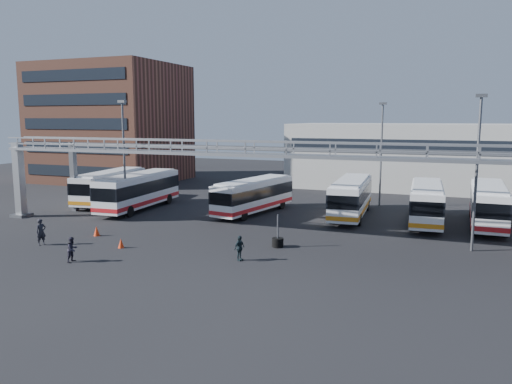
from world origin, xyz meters
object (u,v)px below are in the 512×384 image
(pedestrian_b, at_px, (72,249))
(light_pole_left, at_px, (124,153))
(bus_3, at_px, (254,195))
(bus_5, at_px, (351,196))
(cone_right, at_px, (121,243))
(pedestrian_a, at_px, (41,232))
(pedestrian_d, at_px, (239,248))
(bus_1, at_px, (139,190))
(bus_6, at_px, (426,202))
(cone_left, at_px, (97,231))
(bus_0, at_px, (110,185))
(bus_7, at_px, (488,203))
(light_pole_mid, at_px, (477,165))
(light_pole_back, at_px, (381,149))
(tire_stack, at_px, (278,242))

(pedestrian_b, bearing_deg, light_pole_left, 25.00)
(bus_3, bearing_deg, pedestrian_b, -92.92)
(bus_5, xyz_separation_m, cone_right, (-12.40, -16.45, -1.54))
(pedestrian_a, bearing_deg, pedestrian_d, -60.64)
(light_pole_left, height_order, bus_1, light_pole_left)
(bus_6, xyz_separation_m, cone_left, (-22.59, -13.83, -1.46))
(bus_0, bearing_deg, bus_5, -3.19)
(light_pole_left, distance_m, pedestrian_d, 17.70)
(bus_0, relative_size, bus_7, 0.99)
(bus_1, distance_m, bus_6, 26.17)
(bus_0, distance_m, bus_1, 5.39)
(bus_1, bearing_deg, bus_0, 153.44)
(bus_1, xyz_separation_m, cone_right, (7.19, -12.62, -1.60))
(light_pole_mid, relative_size, pedestrian_b, 6.54)
(cone_right, bearing_deg, light_pole_back, 58.38)
(bus_6, relative_size, tire_stack, 4.86)
(light_pole_mid, height_order, bus_1, light_pole_mid)
(pedestrian_a, distance_m, cone_right, 5.79)
(bus_5, height_order, cone_left, bus_5)
(pedestrian_b, relative_size, pedestrian_d, 1.00)
(cone_left, bearing_deg, bus_5, 41.18)
(bus_6, bearing_deg, light_pole_left, -166.56)
(bus_6, relative_size, cone_left, 15.10)
(bus_3, relative_size, cone_right, 16.64)
(light_pole_mid, bearing_deg, light_pole_back, 118.07)
(light_pole_mid, relative_size, bus_5, 0.91)
(bus_7, xyz_separation_m, pedestrian_b, (-24.17, -20.43, -1.09))
(bus_1, distance_m, pedestrian_d, 20.21)
(bus_1, distance_m, bus_5, 19.96)
(bus_0, relative_size, pedestrian_d, 7.10)
(bus_5, relative_size, pedestrian_b, 7.19)
(light_pole_mid, xyz_separation_m, pedestrian_d, (-13.39, -7.69, -4.94))
(pedestrian_d, bearing_deg, bus_6, -17.57)
(bus_3, xyz_separation_m, bus_6, (14.95, 1.32, 0.06))
(bus_0, bearing_deg, tire_stack, -33.09)
(bus_6, xyz_separation_m, cone_right, (-18.75, -16.07, -1.50))
(bus_6, height_order, tire_stack, bus_6)
(light_pole_mid, xyz_separation_m, pedestrian_a, (-27.66, -9.17, -4.81))
(light_pole_back, xyz_separation_m, bus_3, (-10.25, -8.07, -3.97))
(pedestrian_a, bearing_deg, cone_right, -53.07)
(pedestrian_b, relative_size, tire_stack, 0.69)
(bus_3, xyz_separation_m, bus_5, (8.60, 1.70, 0.11))
(light_pole_left, relative_size, bus_5, 0.91)
(pedestrian_d, height_order, cone_left, pedestrian_d)
(bus_0, xyz_separation_m, cone_left, (8.30, -12.49, -1.47))
(tire_stack, bearing_deg, bus_6, 53.20)
(cone_right, bearing_deg, light_pole_left, 123.97)
(bus_3, relative_size, bus_7, 0.96)
(pedestrian_d, bearing_deg, pedestrian_a, 110.72)
(bus_1, bearing_deg, bus_7, 3.94)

